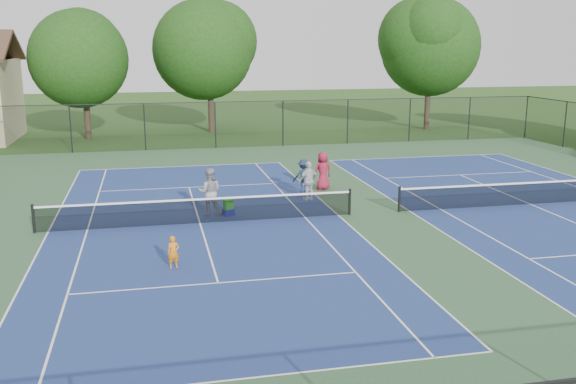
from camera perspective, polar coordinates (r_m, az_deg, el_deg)
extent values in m
plane|color=#234716|center=(26.09, 7.68, -1.90)|extent=(140.00, 140.00, 0.00)
cube|color=#2B4E34|center=(26.09, 7.68, -1.89)|extent=(36.00, 36.00, 0.01)
cube|color=navy|center=(24.65, -7.83, -2.77)|extent=(10.97, 23.77, 0.00)
cube|color=white|center=(36.22, -9.35, 2.27)|extent=(10.97, 0.06, 0.00)
cube|color=white|center=(13.65, -3.64, -16.20)|extent=(10.97, 0.06, 0.00)
cube|color=white|center=(24.88, -20.54, -3.34)|extent=(0.06, 23.77, 0.00)
cube|color=white|center=(25.62, 4.49, -2.07)|extent=(0.06, 23.77, 0.00)
cube|color=white|center=(24.71, -17.40, -3.21)|extent=(0.06, 23.77, 0.00)
cube|color=white|center=(25.27, 1.51, -2.24)|extent=(0.06, 23.77, 0.00)
cube|color=white|center=(30.85, -8.79, 0.42)|extent=(8.23, 0.06, 0.00)
cube|color=white|center=(18.59, -6.23, -8.03)|extent=(8.23, 0.06, 0.00)
cube|color=white|center=(24.65, -7.83, -2.76)|extent=(0.06, 12.80, 0.00)
cylinder|color=black|center=(24.82, -21.70, -2.23)|extent=(0.10, 0.10, 1.07)
cylinder|color=black|center=(25.63, 5.51, -0.88)|extent=(0.10, 0.10, 1.07)
cube|color=black|center=(24.53, -7.87, -1.73)|extent=(11.90, 0.01, 0.90)
cube|color=white|center=(24.41, -7.90, -0.64)|extent=(11.90, 0.04, 0.07)
cube|color=navy|center=(29.18, 20.72, -1.02)|extent=(10.97, 23.77, 0.00)
cube|color=white|center=(39.44, 11.43, 3.06)|extent=(10.97, 0.06, 0.00)
cube|color=white|center=(26.63, 10.75, -1.68)|extent=(0.06, 23.77, 0.00)
cube|color=white|center=(27.19, 13.41, -1.50)|extent=(0.06, 23.77, 0.00)
cube|color=white|center=(34.58, 15.03, 1.48)|extent=(8.23, 0.06, 0.00)
cube|color=white|center=(29.18, 20.73, -1.01)|extent=(0.06, 12.80, 0.00)
cylinder|color=black|center=(26.33, 9.86, -0.64)|extent=(0.10, 0.10, 1.07)
cube|color=black|center=(29.08, 20.80, -0.14)|extent=(11.90, 0.01, 0.90)
cube|color=white|center=(28.98, 20.87, 0.78)|extent=(11.90, 0.04, 0.07)
cylinder|color=black|center=(42.26, -18.75, 5.32)|extent=(0.08, 0.08, 3.00)
cylinder|color=black|center=(41.99, -12.62, 5.65)|extent=(0.08, 0.08, 3.00)
cylinder|color=black|center=(42.20, -6.48, 5.92)|extent=(0.08, 0.08, 3.00)
cylinder|color=black|center=(42.89, -0.45, 6.11)|extent=(0.08, 0.08, 3.00)
cylinder|color=black|center=(44.02, 5.32, 6.23)|extent=(0.08, 0.08, 3.00)
cylinder|color=black|center=(45.57, 10.76, 6.29)|extent=(0.08, 0.08, 3.00)
cylinder|color=black|center=(47.50, 15.80, 6.30)|extent=(0.08, 0.08, 3.00)
cylinder|color=black|center=(49.77, 20.41, 6.26)|extent=(0.08, 0.08, 3.00)
cylinder|color=black|center=(46.06, 23.40, 5.53)|extent=(0.08, 0.08, 3.00)
cube|color=black|center=(42.89, -0.45, 6.11)|extent=(36.00, 0.01, 3.00)
cube|color=black|center=(42.73, -0.46, 8.11)|extent=(36.00, 0.05, 0.05)
cylinder|color=#2D2116|center=(48.10, -17.44, 6.74)|extent=(0.44, 0.44, 3.78)
sphere|color=#133B10|center=(47.88, -17.75, 11.21)|extent=(6.80, 6.80, 6.80)
sphere|color=#133B10|center=(47.87, -17.80, 12.00)|extent=(5.58, 5.58, 5.58)
sphere|color=#133B10|center=(47.87, -17.86, 12.80)|extent=(4.35, 4.35, 4.35)
cylinder|color=#2D2116|center=(50.11, -6.88, 7.68)|extent=(0.44, 0.44, 4.14)
sphere|color=#133B10|center=(49.90, -7.01, 12.44)|extent=(7.60, 7.60, 7.60)
sphere|color=#133B10|center=(49.90, -7.03, 13.15)|extent=(6.23, 6.23, 6.23)
sphere|color=#133B10|center=(49.90, -7.05, 13.87)|extent=(4.86, 4.86, 4.86)
cylinder|color=#2D2116|center=(52.58, 12.30, 7.82)|extent=(0.44, 0.44, 4.32)
sphere|color=#133B10|center=(52.38, 12.53, 12.51)|extent=(7.80, 7.80, 7.80)
sphere|color=#133B10|center=(52.38, 12.56, 13.18)|extent=(6.40, 6.40, 6.40)
sphere|color=#133B10|center=(52.39, 12.59, 13.85)|extent=(4.99, 4.99, 4.99)
imported|color=orange|center=(19.86, -10.15, -5.28)|extent=(0.40, 0.29, 1.00)
imported|color=gray|center=(25.55, -6.98, 0.01)|extent=(1.02, 0.85, 1.92)
imported|color=silver|center=(27.89, 1.88, 1.00)|extent=(1.09, 0.72, 1.72)
imported|color=#1A253B|center=(29.30, 1.38, 1.42)|extent=(1.00, 0.58, 1.55)
imported|color=maroon|center=(29.94, 3.11, 1.88)|extent=(0.98, 0.76, 1.78)
cube|color=navy|center=(25.63, -5.32, -1.80)|extent=(0.50, 0.45, 0.27)
cube|color=green|center=(25.55, -5.33, -1.09)|extent=(0.42, 0.38, 0.38)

